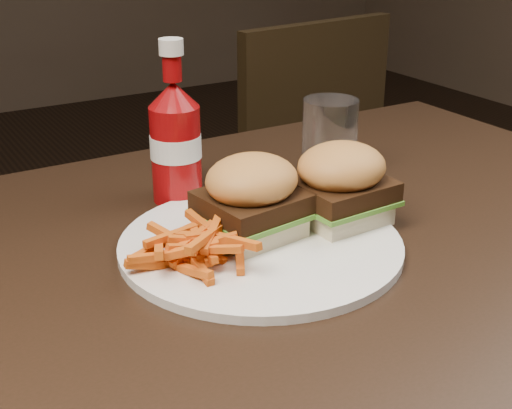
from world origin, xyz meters
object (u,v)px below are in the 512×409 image
chair_far (262,195)px  plate (261,244)px  dining_table (259,272)px  ketchup_bottle (176,156)px  tumbler (329,142)px

chair_far → plate: 0.99m
dining_table → ketchup_bottle: size_ratio=9.34×
ketchup_bottle → dining_table: bearing=-87.6°
chair_far → plate: (-0.48, -0.79, 0.33)m
ketchup_bottle → tumbler: bearing=-11.4°
chair_far → tumbler: bearing=59.1°
chair_far → tumbler: (-0.29, -0.66, 0.38)m
chair_far → ketchup_bottle: size_ratio=3.25×
plate → tumbler: bearing=35.2°
dining_table → tumbler: tumbler is taller
dining_table → ketchup_bottle: ketchup_bottle is taller
tumbler → ketchup_bottle: bearing=168.6°
plate → ketchup_bottle: 0.19m
dining_table → chair_far: bearing=58.6°
dining_table → ketchup_bottle: (-0.01, 0.19, 0.08)m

